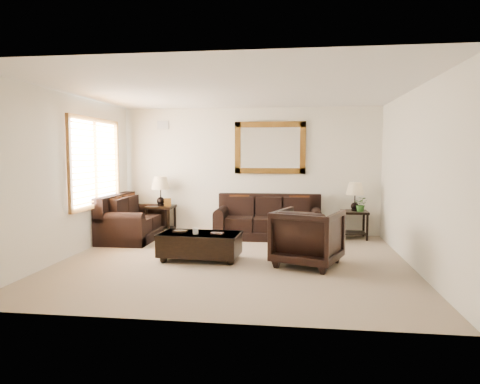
# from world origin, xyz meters

# --- Properties ---
(room) EXTENTS (5.51, 5.01, 2.71)m
(room) POSITION_xyz_m (0.00, 0.00, 1.35)
(room) COLOR gray
(room) RESTS_ON ground
(window) EXTENTS (0.07, 1.96, 1.66)m
(window) POSITION_xyz_m (-2.70, 0.90, 1.55)
(window) COLOR white
(window) RESTS_ON room
(mirror) EXTENTS (1.50, 0.06, 1.10)m
(mirror) POSITION_xyz_m (0.44, 2.47, 1.85)
(mirror) COLOR #48310E
(mirror) RESTS_ON room
(air_vent) EXTENTS (0.25, 0.02, 0.18)m
(air_vent) POSITION_xyz_m (-1.90, 2.48, 2.35)
(air_vent) COLOR #999999
(air_vent) RESTS_ON room
(sofa) EXTENTS (2.15, 0.93, 0.88)m
(sofa) POSITION_xyz_m (0.44, 2.08, 0.32)
(sofa) COLOR black
(sofa) RESTS_ON room
(loveseat) EXTENTS (0.95, 1.60, 0.90)m
(loveseat) POSITION_xyz_m (-2.31, 1.53, 0.33)
(loveseat) COLOR black
(loveseat) RESTS_ON room
(end_table_left) EXTENTS (0.56, 0.56, 1.23)m
(end_table_left) POSITION_xyz_m (-1.88, 2.18, 0.80)
(end_table_left) COLOR black
(end_table_left) RESTS_ON room
(end_table_right) EXTENTS (0.52, 0.52, 1.14)m
(end_table_right) POSITION_xyz_m (2.18, 2.20, 0.74)
(end_table_right) COLOR black
(end_table_right) RESTS_ON room
(coffee_table) EXTENTS (1.34, 0.78, 0.55)m
(coffee_table) POSITION_xyz_m (-0.54, 0.04, 0.27)
(coffee_table) COLOR black
(coffee_table) RESTS_ON room
(armchair) EXTENTS (1.18, 1.15, 0.96)m
(armchair) POSITION_xyz_m (1.18, -0.07, 0.48)
(armchair) COLOR black
(armchair) RESTS_ON floor
(potted_plant) EXTENTS (0.37, 0.38, 0.23)m
(potted_plant) POSITION_xyz_m (2.30, 2.11, 0.68)
(potted_plant) COLOR #28541C
(potted_plant) RESTS_ON end_table_right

